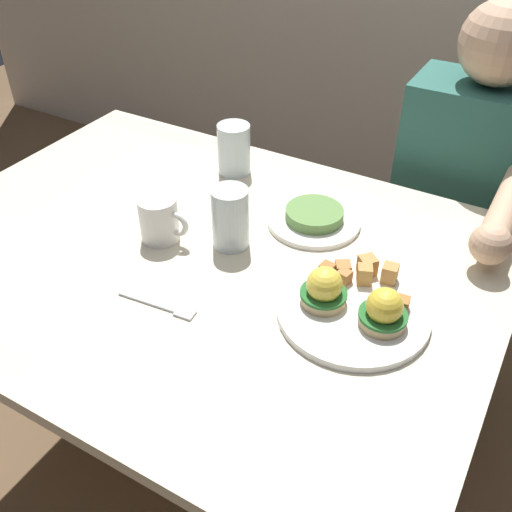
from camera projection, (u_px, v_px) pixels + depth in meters
The scene contains 9 objects.
ground_plane at pixel (213, 461), 1.64m from camera, with size 6.00×6.00×0.00m, color brown.
dining_table at pixel (200, 290), 1.25m from camera, with size 1.20×0.90×0.74m.
eggs_benedict_plate at pixel (354, 304), 1.02m from camera, with size 0.27×0.27×0.09m.
coffee_mug at pixel (161, 217), 1.19m from camera, with size 0.11×0.08×0.09m.
fork at pixel (161, 306), 1.05m from camera, with size 0.16×0.03×0.00m.
water_glass_near at pixel (230, 220), 1.17m from camera, with size 0.08×0.08×0.13m.
water_glass_far at pixel (234, 152), 1.41m from camera, with size 0.08×0.08×0.12m.
side_plate at pixel (314, 218), 1.25m from camera, with size 0.20×0.20×0.04m.
diner_person at pixel (462, 203), 1.49m from camera, with size 0.34×0.54×1.14m.
Camera 1 is at (0.57, -0.76, 1.46)m, focal length 41.05 mm.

